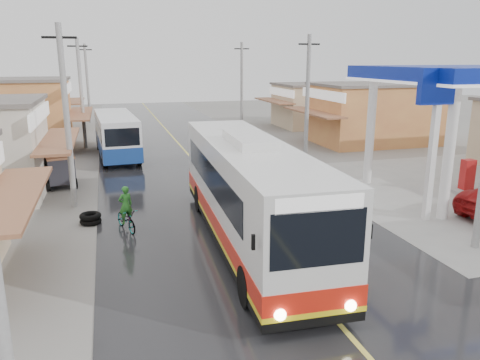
% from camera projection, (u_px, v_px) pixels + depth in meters
% --- Properties ---
extents(ground, '(120.00, 120.00, 0.00)m').
position_uv_depth(ground, '(292.00, 271.00, 14.83)').
color(ground, slate).
rests_on(ground, ground).
extents(road, '(12.00, 90.00, 0.02)m').
position_uv_depth(road, '(200.00, 168.00, 28.79)').
color(road, black).
rests_on(road, ground).
extents(centre_line, '(0.15, 90.00, 0.01)m').
position_uv_depth(centre_line, '(200.00, 168.00, 28.79)').
color(centre_line, '#D8CC4C').
rests_on(centre_line, road).
extents(shopfronts_right, '(11.00, 44.00, 4.80)m').
position_uv_depth(shopfronts_right, '(439.00, 164.00, 29.98)').
color(shopfronts_right, '#B7AFA0').
rests_on(shopfronts_right, ground).
extents(utility_poles_left, '(1.60, 50.00, 8.00)m').
position_uv_depth(utility_poles_left, '(81.00, 172.00, 27.87)').
color(utility_poles_left, gray).
rests_on(utility_poles_left, ground).
extents(utility_poles_right, '(1.60, 36.00, 8.00)m').
position_uv_depth(utility_poles_right, '(305.00, 161.00, 30.65)').
color(utility_poles_right, gray).
rests_on(utility_poles_right, ground).
extents(coach_bus, '(3.33, 12.83, 3.98)m').
position_uv_depth(coach_bus, '(248.00, 192.00, 16.74)').
color(coach_bus, silver).
rests_on(coach_bus, road).
extents(second_bus, '(2.88, 8.84, 2.89)m').
position_uv_depth(second_bus, '(116.00, 135.00, 31.60)').
color(second_bus, silver).
rests_on(second_bus, road).
extents(cyclist, '(1.12, 1.81, 1.84)m').
position_uv_depth(cyclist, '(126.00, 216.00, 18.22)').
color(cyclist, black).
rests_on(cyclist, ground).
extents(tricycle_near, '(1.93, 2.32, 1.70)m').
position_uv_depth(tricycle_near, '(59.00, 169.00, 24.43)').
color(tricycle_near, '#26262D').
rests_on(tricycle_near, ground).
extents(tyre_stack, '(0.87, 0.87, 0.45)m').
position_uv_depth(tyre_stack, '(90.00, 218.00, 19.07)').
color(tyre_stack, black).
rests_on(tyre_stack, ground).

